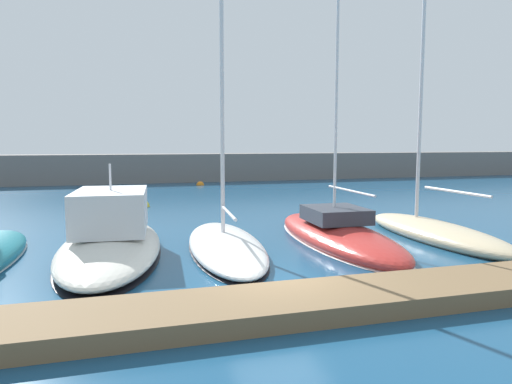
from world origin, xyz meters
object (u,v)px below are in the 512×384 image
mooring_buoy_orange (200,185)px  sailboat_sand_fifth (434,229)px  sailboat_white_third (225,241)px  mooring_buoy_yellow (143,207)px  motorboat_ivory_second (111,237)px  sailboat_red_fourth (337,234)px

mooring_buoy_orange → sailboat_sand_fifth: bearing=-78.2°
sailboat_white_third → mooring_buoy_yellow: size_ratio=23.63×
motorboat_ivory_second → sailboat_white_third: (4.07, -0.63, -0.27)m
sailboat_white_third → mooring_buoy_orange: bearing=-2.8°
sailboat_red_fourth → sailboat_sand_fifth: bearing=-95.8°
sailboat_white_third → sailboat_sand_fifth: bearing=-87.4°
sailboat_red_fourth → mooring_buoy_yellow: (-7.13, 12.72, -0.33)m
sailboat_white_third → mooring_buoy_yellow: sailboat_white_third is taller
sailboat_sand_fifth → mooring_buoy_yellow: sailboat_sand_fifth is taller
mooring_buoy_yellow → sailboat_sand_fifth: bearing=-49.4°
sailboat_sand_fifth → mooring_buoy_yellow: size_ratio=23.27×
sailboat_white_third → mooring_buoy_yellow: 13.22m
motorboat_ivory_second → mooring_buoy_yellow: (1.60, 12.35, -0.63)m
sailboat_red_fourth → mooring_buoy_orange: 26.23m
sailboat_white_third → sailboat_sand_fifth: (8.90, -0.28, 0.06)m
sailboat_white_third → mooring_buoy_orange: sailboat_white_third is taller
motorboat_ivory_second → sailboat_red_fourth: 8.75m
sailboat_white_third → mooring_buoy_orange: 26.65m
motorboat_ivory_second → mooring_buoy_yellow: bearing=-3.2°
motorboat_ivory_second → sailboat_white_third: bearing=-94.5°
sailboat_white_third → sailboat_red_fourth: 4.67m
mooring_buoy_orange → sailboat_white_third: bearing=-97.1°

